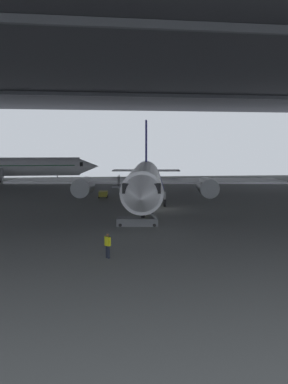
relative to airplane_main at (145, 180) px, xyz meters
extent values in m
plane|color=slate|center=(0.91, -0.05, -3.34)|extent=(110.00, 110.00, 0.00)
cube|color=#38383D|center=(0.91, 13.70, 14.61)|extent=(121.00, 99.00, 1.20)
cube|color=#4C4F54|center=(0.91, -11.05, 13.61)|extent=(115.50, 0.50, 0.70)
cube|color=#4C4F54|center=(0.91, 30.20, 13.61)|extent=(115.50, 0.50, 0.70)
cylinder|color=white|center=(-0.09, -0.61, 0.02)|extent=(7.35, 26.43, 3.51)
cone|color=white|center=(-2.26, -15.13, 0.02)|extent=(4.03, 4.68, 3.44)
cube|color=black|center=(-1.94, -12.93, 0.46)|extent=(3.32, 2.87, 0.77)
cone|color=white|center=(2.08, 13.90, 0.37)|extent=(3.79, 6.00, 2.99)
cube|color=navy|center=(1.75, 11.71, 4.65)|extent=(0.80, 3.83, 5.75)
cube|color=white|center=(4.04, 10.40, 0.54)|extent=(4.85, 3.51, 0.16)
cube|color=white|center=(-0.82, 11.12, 0.54)|extent=(4.85, 3.51, 0.16)
cube|color=white|center=(9.54, 2.24, -0.33)|extent=(15.48, 8.49, 0.24)
cylinder|color=#9EA3A8|center=(7.51, 0.61, -0.95)|extent=(2.83, 4.84, 2.18)
cube|color=white|center=(-8.47, 4.93, -0.33)|extent=(15.48, 8.49, 0.24)
cylinder|color=#9EA3A8|center=(-7.01, 2.78, -0.95)|extent=(2.83, 4.84, 2.18)
cube|color=navy|center=(-0.09, -0.61, 0.28)|extent=(7.14, 24.54, 0.16)
cylinder|color=#9EA3A8|center=(-1.39, -9.30, -2.09)|extent=(0.20, 0.20, 1.15)
cylinder|color=black|center=(-1.39, -9.30, -2.89)|extent=(0.43, 0.93, 0.90)
cylinder|color=#9EA3A8|center=(2.62, 1.57, -2.09)|extent=(0.20, 0.20, 1.15)
cylinder|color=black|center=(2.62, 1.57, -2.89)|extent=(0.43, 0.93, 0.90)
cylinder|color=#9EA3A8|center=(-2.04, 2.26, -2.09)|extent=(0.20, 0.20, 1.15)
cylinder|color=black|center=(-2.04, 2.26, -2.89)|extent=(0.43, 0.93, 0.90)
cube|color=slate|center=(-1.89, -9.39, -2.99)|extent=(3.87, 2.03, 0.70)
cube|color=slate|center=(-1.89, -9.39, -1.22)|extent=(3.59, 1.79, 2.92)
cube|color=slate|center=(-3.55, -9.14, 0.19)|extent=(1.28, 1.45, 0.12)
cylinder|color=black|center=(-3.64, -9.73, 0.69)|extent=(0.06, 0.06, 1.00)
cylinder|color=black|center=(-3.46, -8.55, 0.69)|extent=(0.06, 0.06, 1.00)
cylinder|color=black|center=(-3.49, -9.86, -3.19)|extent=(0.31, 0.16, 0.30)
cylinder|color=black|center=(-3.28, -8.47, -3.19)|extent=(0.31, 0.16, 0.30)
cylinder|color=black|center=(-0.50, -10.30, -3.19)|extent=(0.31, 0.16, 0.30)
cylinder|color=black|center=(-0.29, -8.92, -3.19)|extent=(0.31, 0.16, 0.30)
cylinder|color=#232838|center=(-4.89, -19.84, -2.94)|extent=(0.14, 0.14, 0.79)
cylinder|color=#232838|center=(-5.00, -19.70, -2.94)|extent=(0.14, 0.14, 0.79)
cube|color=yellow|center=(-4.94, -19.77, -2.26)|extent=(0.40, 0.42, 0.56)
cylinder|color=yellow|center=(-4.80, -19.95, -2.24)|extent=(0.09, 0.09, 0.53)
cylinder|color=yellow|center=(-5.09, -19.59, -2.24)|extent=(0.09, 0.09, 0.53)
sphere|color=brown|center=(-4.94, -19.77, -1.86)|extent=(0.22, 0.22, 0.22)
cylinder|color=#232838|center=(-1.16, -7.74, -2.91)|extent=(0.14, 0.14, 0.86)
cylinder|color=#232838|center=(-1.34, -7.72, -2.91)|extent=(0.14, 0.14, 0.86)
cube|color=yellow|center=(-1.25, -7.73, -2.18)|extent=(0.38, 0.26, 0.61)
cylinder|color=yellow|center=(-1.02, -7.75, -2.15)|extent=(0.09, 0.09, 0.58)
cylinder|color=yellow|center=(-1.48, -7.70, -2.15)|extent=(0.09, 0.09, 0.58)
sphere|color=#8C6647|center=(-1.25, -7.73, -1.74)|extent=(0.23, 0.23, 0.23)
cylinder|color=white|center=(-22.20, 36.22, 0.09)|extent=(27.43, 4.77, 3.66)
cone|color=white|center=(-6.91, 36.84, 0.09)|extent=(4.54, 3.76, 3.59)
cube|color=black|center=(-9.22, 36.75, 0.55)|extent=(2.69, 3.21, 0.81)
cylinder|color=#9EA3A8|center=(-24.94, 43.77, -0.91)|extent=(4.85, 2.46, 2.27)
cube|color=#19592D|center=(-22.20, 36.22, 0.37)|extent=(25.44, 4.76, 0.16)
cylinder|color=#9EA3A8|center=(-13.05, 36.59, -2.09)|extent=(0.20, 0.20, 1.15)
cylinder|color=black|center=(-13.05, 36.59, -2.89)|extent=(0.91, 0.34, 0.90)
cube|color=yellow|center=(-4.44, 11.65, -2.79)|extent=(1.40, 2.30, 0.70)
cylinder|color=black|center=(-3.97, 10.81, -3.12)|extent=(0.22, 0.45, 0.44)
cylinder|color=black|center=(-5.06, 10.91, -3.12)|extent=(0.22, 0.45, 0.44)
cylinder|color=black|center=(-3.82, 12.40, -3.12)|extent=(0.22, 0.45, 0.44)
cylinder|color=black|center=(-4.91, 12.50, -3.12)|extent=(0.22, 0.45, 0.44)
camera|label=1|loc=(-5.75, -43.78, 3.44)|focal=36.48mm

